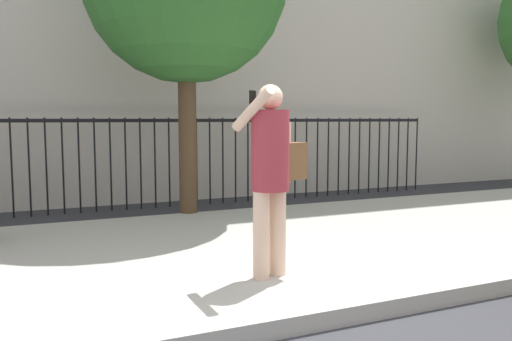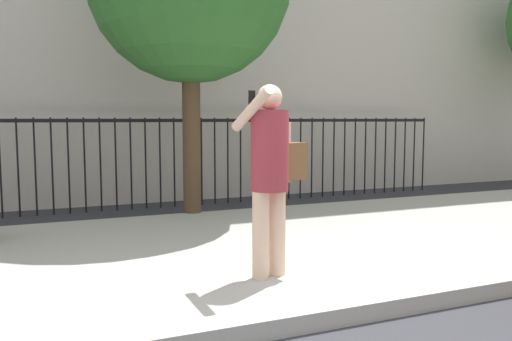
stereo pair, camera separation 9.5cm
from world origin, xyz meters
name	(u,v)px [view 2 (the right image)]	position (x,y,z in m)	size (l,w,h in m)	color
ground_plane	(323,332)	(0.00, 0.00, 0.00)	(60.00, 60.00, 0.00)	#333338
sidewalk	(224,252)	(0.00, 2.20, 0.07)	(28.00, 4.40, 0.15)	#B2ADA3
iron_fence	(153,151)	(0.00, 5.90, 1.02)	(12.03, 0.04, 1.60)	black
pedestrian_on_phone	(271,166)	(0.02, 0.97, 1.16)	(0.71, 0.52, 1.73)	beige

